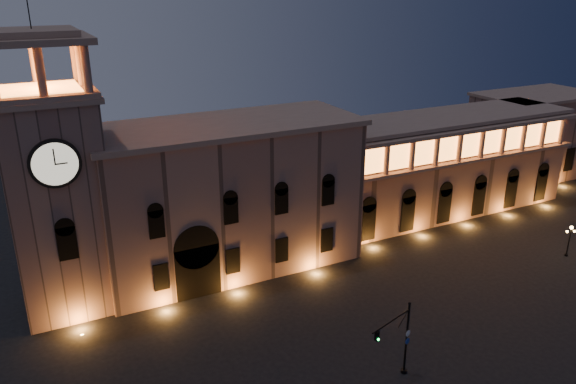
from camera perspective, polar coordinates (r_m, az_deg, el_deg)
name	(u,v)px	position (r m, az deg, el deg)	size (l,w,h in m)	color
ground	(338,358)	(53.84, 5.15, -16.47)	(160.00, 160.00, 0.00)	black
government_building	(228,196)	(66.20, -6.12, -0.42)	(30.80, 12.80, 17.60)	#856157
clock_tower	(57,194)	(60.56, -22.42, -0.19)	(9.80, 9.80, 32.40)	#856157
colonnade_wing	(441,164)	(85.43, 15.29, 2.79)	(40.60, 11.50, 14.50)	#805C52
secondary_building	(533,136)	(107.87, 23.61, 5.24)	(20.00, 12.00, 14.00)	#805C52
traffic_light	(401,341)	(50.23, 11.39, -14.58)	(5.04, 1.82, 7.19)	black
street_lamp_near	(569,238)	(78.30, 26.68, -4.22)	(1.35, 0.65, 4.11)	black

